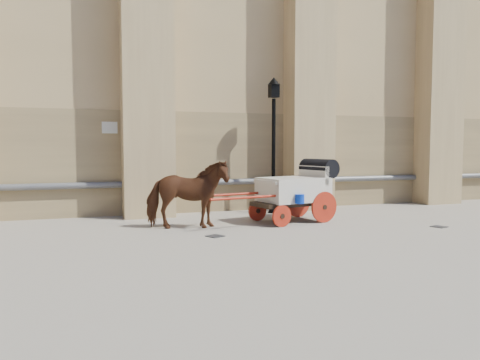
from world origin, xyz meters
name	(u,v)px	position (x,y,z in m)	size (l,w,h in m)	color
ground	(218,237)	(0.00, 0.00, 0.00)	(90.00, 90.00, 0.00)	gray
horse	(187,194)	(-0.40, 1.29, 0.82)	(0.89, 1.95, 1.65)	#592E1B
carriage	(297,188)	(2.61, 1.50, 0.88)	(3.86, 1.72, 1.64)	black
street_lamp	(274,141)	(2.63, 3.16, 2.14)	(0.37, 0.37, 4.00)	black
drain_grate_near	(215,236)	(-0.03, 0.13, 0.01)	(0.32, 0.32, 0.01)	black
drain_grate_far	(439,227)	(5.50, -0.47, 0.01)	(0.32, 0.32, 0.01)	black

